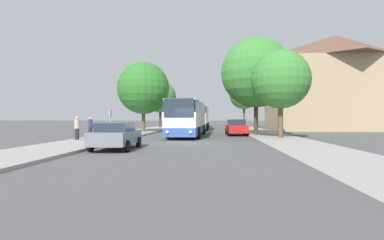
{
  "coord_description": "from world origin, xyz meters",
  "views": [
    {
      "loc": [
        1.75,
        -21.34,
        1.78
      ],
      "look_at": [
        -0.79,
        14.13,
        1.49
      ],
      "focal_mm": 28.0,
      "sensor_mm": 36.0,
      "label": 1
    }
  ],
  "objects_px": {
    "bus_front": "(188,118)",
    "parked_car_left_curb": "(116,135)",
    "bus_stop_sign": "(111,120)",
    "tree_right_far": "(256,73)",
    "tree_right_near": "(244,95)",
    "bus_middle": "(198,117)",
    "tree_right_mid": "(281,79)",
    "pedestrian_waiting_near": "(90,127)",
    "tree_left_near": "(143,88)",
    "tree_left_far": "(160,97)",
    "bus_rear": "(201,118)",
    "pedestrian_waiting_far": "(77,128)",
    "parked_car_right_near": "(236,127)"
  },
  "relations": [
    {
      "from": "tree_left_near",
      "to": "tree_right_far",
      "type": "relative_size",
      "value": 0.88
    },
    {
      "from": "bus_stop_sign",
      "to": "bus_front",
      "type": "bearing_deg",
      "value": 39.23
    },
    {
      "from": "pedestrian_waiting_near",
      "to": "tree_left_near",
      "type": "relative_size",
      "value": 0.2
    },
    {
      "from": "pedestrian_waiting_far",
      "to": "bus_front",
      "type": "bearing_deg",
      "value": -67.84
    },
    {
      "from": "tree_left_near",
      "to": "tree_right_near",
      "type": "xyz_separation_m",
      "value": [
        13.63,
        18.09,
        0.56
      ]
    },
    {
      "from": "bus_stop_sign",
      "to": "tree_right_near",
      "type": "distance_m",
      "value": 32.51
    },
    {
      "from": "tree_left_near",
      "to": "parked_car_left_curb",
      "type": "bearing_deg",
      "value": -81.27
    },
    {
      "from": "parked_car_left_curb",
      "to": "tree_right_near",
      "type": "bearing_deg",
      "value": 72.44
    },
    {
      "from": "tree_right_far",
      "to": "parked_car_left_curb",
      "type": "bearing_deg",
      "value": -126.95
    },
    {
      "from": "bus_front",
      "to": "parked_car_left_curb",
      "type": "distance_m",
      "value": 12.73
    },
    {
      "from": "tree_left_near",
      "to": "tree_left_far",
      "type": "relative_size",
      "value": 1.02
    },
    {
      "from": "tree_left_near",
      "to": "tree_right_mid",
      "type": "bearing_deg",
      "value": -36.52
    },
    {
      "from": "pedestrian_waiting_near",
      "to": "bus_middle",
      "type": "bearing_deg",
      "value": -105.56
    },
    {
      "from": "pedestrian_waiting_far",
      "to": "tree_right_mid",
      "type": "distance_m",
      "value": 16.32
    },
    {
      "from": "parked_car_left_curb",
      "to": "bus_stop_sign",
      "type": "xyz_separation_m",
      "value": [
        -2.95,
        7.5,
        0.83
      ]
    },
    {
      "from": "bus_front",
      "to": "tree_right_far",
      "type": "xyz_separation_m",
      "value": [
        6.5,
        0.25,
        4.31
      ]
    },
    {
      "from": "bus_rear",
      "to": "parked_car_left_curb",
      "type": "xyz_separation_m",
      "value": [
        -3.0,
        -40.43,
        -0.97
      ]
    },
    {
      "from": "pedestrian_waiting_far",
      "to": "bus_middle",
      "type": "bearing_deg",
      "value": -41.71
    },
    {
      "from": "pedestrian_waiting_near",
      "to": "tree_right_near",
      "type": "bearing_deg",
      "value": -110.88
    },
    {
      "from": "bus_middle",
      "to": "bus_rear",
      "type": "relative_size",
      "value": 1.05
    },
    {
      "from": "bus_stop_sign",
      "to": "tree_right_mid",
      "type": "distance_m",
      "value": 14.22
    },
    {
      "from": "tree_right_near",
      "to": "bus_front",
      "type": "bearing_deg",
      "value": -107.76
    },
    {
      "from": "tree_right_near",
      "to": "tree_right_mid",
      "type": "bearing_deg",
      "value": -89.83
    },
    {
      "from": "parked_car_left_curb",
      "to": "pedestrian_waiting_near",
      "type": "relative_size",
      "value": 2.53
    },
    {
      "from": "tree_left_near",
      "to": "tree_left_far",
      "type": "bearing_deg",
      "value": 93.43
    },
    {
      "from": "parked_car_right_near",
      "to": "bus_middle",
      "type": "bearing_deg",
      "value": -72.22
    },
    {
      "from": "pedestrian_waiting_far",
      "to": "tree_right_far",
      "type": "bearing_deg",
      "value": -83.45
    },
    {
      "from": "bus_stop_sign",
      "to": "tree_right_near",
      "type": "bearing_deg",
      "value": 64.81
    },
    {
      "from": "tree_right_mid",
      "to": "tree_left_near",
      "type": "bearing_deg",
      "value": 143.48
    },
    {
      "from": "bus_middle",
      "to": "bus_stop_sign",
      "type": "distance_m",
      "value": 20.05
    },
    {
      "from": "bus_front",
      "to": "bus_rear",
      "type": "xyz_separation_m",
      "value": [
        0.03,
        28.1,
        -0.0
      ]
    },
    {
      "from": "bus_middle",
      "to": "tree_right_far",
      "type": "xyz_separation_m",
      "value": [
        6.21,
        -13.97,
        4.26
      ]
    },
    {
      "from": "tree_left_far",
      "to": "tree_right_near",
      "type": "relative_size",
      "value": 0.97
    },
    {
      "from": "tree_right_near",
      "to": "parked_car_left_curb",
      "type": "bearing_deg",
      "value": -106.37
    },
    {
      "from": "tree_left_far",
      "to": "parked_car_left_curb",
      "type": "bearing_deg",
      "value": -83.76
    },
    {
      "from": "bus_stop_sign",
      "to": "pedestrian_waiting_near",
      "type": "xyz_separation_m",
      "value": [
        -1.7,
        -0.03,
        -0.62
      ]
    },
    {
      "from": "pedestrian_waiting_near",
      "to": "pedestrian_waiting_far",
      "type": "bearing_deg",
      "value": 97.13
    },
    {
      "from": "parked_car_left_curb",
      "to": "pedestrian_waiting_far",
      "type": "distance_m",
      "value": 6.87
    },
    {
      "from": "bus_front",
      "to": "tree_right_mid",
      "type": "bearing_deg",
      "value": -24.6
    },
    {
      "from": "tree_left_far",
      "to": "bus_front",
      "type": "bearing_deg",
      "value": -73.42
    },
    {
      "from": "bus_front",
      "to": "parked_car_left_curb",
      "type": "relative_size",
      "value": 2.9
    },
    {
      "from": "tree_left_near",
      "to": "pedestrian_waiting_far",
      "type": "bearing_deg",
      "value": -97.52
    },
    {
      "from": "parked_car_left_curb",
      "to": "tree_right_far",
      "type": "distance_m",
      "value": 16.62
    },
    {
      "from": "parked_car_right_near",
      "to": "bus_stop_sign",
      "type": "height_order",
      "value": "bus_stop_sign"
    },
    {
      "from": "bus_stop_sign",
      "to": "pedestrian_waiting_near",
      "type": "relative_size",
      "value": 1.41
    },
    {
      "from": "tree_left_far",
      "to": "tree_right_near",
      "type": "bearing_deg",
      "value": 5.41
    },
    {
      "from": "parked_car_left_curb",
      "to": "pedestrian_waiting_far",
      "type": "bearing_deg",
      "value": 131.27
    },
    {
      "from": "bus_stop_sign",
      "to": "tree_right_far",
      "type": "bearing_deg",
      "value": 22.29
    },
    {
      "from": "tree_right_near",
      "to": "tree_right_mid",
      "type": "distance_m",
      "value": 28.26
    },
    {
      "from": "tree_right_near",
      "to": "tree_right_far",
      "type": "bearing_deg",
      "value": -93.09
    }
  ]
}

